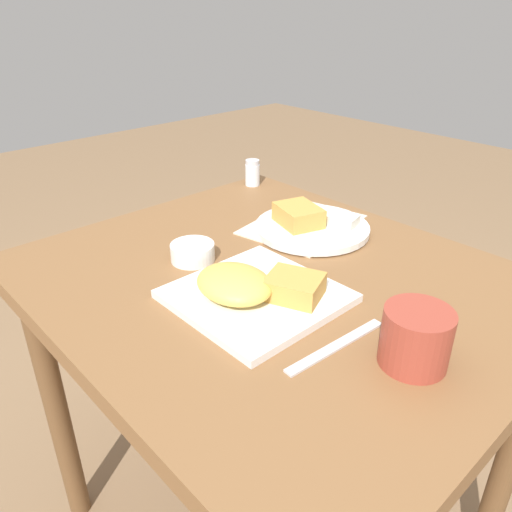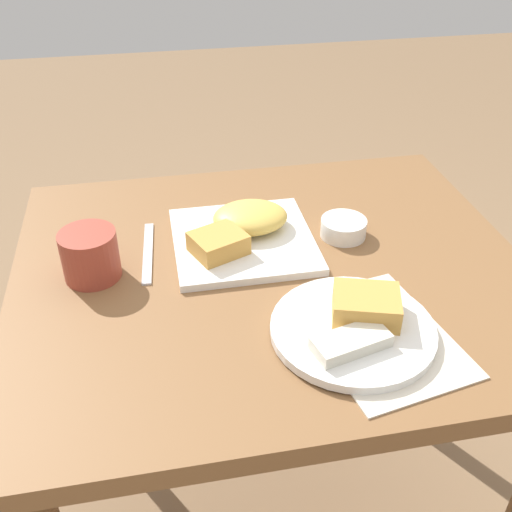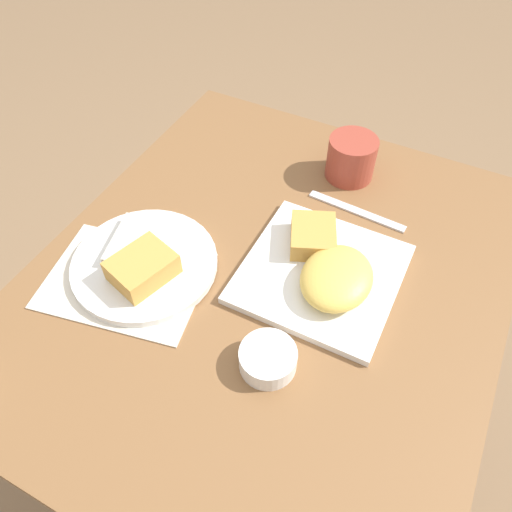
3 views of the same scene
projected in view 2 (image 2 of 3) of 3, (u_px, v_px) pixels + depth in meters
The scene contains 7 objects.
dining_table at pixel (271, 312), 1.09m from camera, with size 0.88×0.75×0.74m.
menu_card at pixel (380, 336), 0.88m from camera, with size 0.24×0.29×0.00m.
plate_square_near at pixel (243, 232), 1.08m from camera, with size 0.25×0.25×0.06m.
plate_oval_far at pixel (356, 325), 0.88m from camera, with size 0.24×0.24×0.05m.
sauce_ramekin at pixel (343, 227), 1.10m from camera, with size 0.08×0.08×0.03m.
butter_knife at pixel (148, 252), 1.06m from camera, with size 0.03×0.19×0.00m.
coffee_mug at pixel (90, 255), 0.99m from camera, with size 0.09×0.09×0.08m.
Camera 2 is at (0.19, 0.82, 1.34)m, focal length 42.00 mm.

